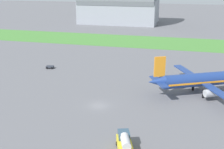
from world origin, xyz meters
TOP-DOWN VIEW (x-y plane):
  - ground_plane at (0.00, 0.00)m, footprint 600.00×600.00m
  - grass_taxiway_strip at (0.00, 75.25)m, footprint 360.00×28.00m
  - airplane_midfield_jet at (23.81, 13.94)m, footprint 27.68×27.75m
  - baggage_cart_near_gate at (-24.42, 24.60)m, footprint 2.63×2.11m
  - fuel_truck_by_runway at (10.10, -17.35)m, footprint 4.39×6.93m
  - hangar_distant at (-26.03, 131.97)m, footprint 50.49×29.62m

SIDE VIEW (x-z plane):
  - ground_plane at x=0.00m, z-range 0.00..0.00m
  - grass_taxiway_strip at x=0.00m, z-range 0.00..0.08m
  - baggage_cart_near_gate at x=-24.42m, z-range 0.12..1.02m
  - fuel_truck_by_runway at x=10.10m, z-range -0.06..3.23m
  - airplane_midfield_jet at x=23.81m, z-range -1.49..9.18m
  - hangar_distant at x=-26.03m, z-range -1.72..31.28m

